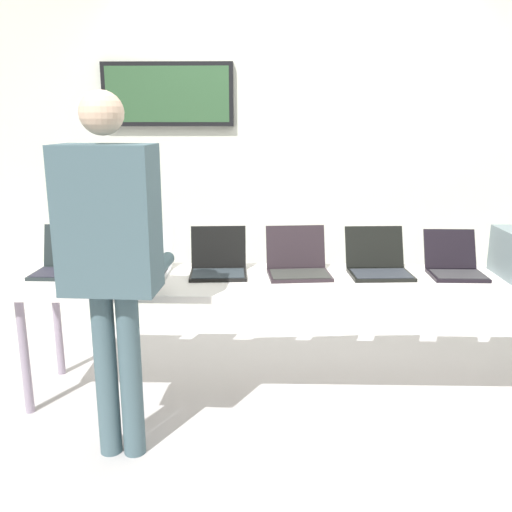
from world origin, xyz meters
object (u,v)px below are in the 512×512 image
(laptop_station_1, at_px, (145,263))
(person, at_px, (111,245))
(laptop_station_2, at_px, (218,264))
(laptop_station_3, at_px, (298,264))
(laptop_station_0, at_px, (67,263))
(laptop_station_5, at_px, (454,265))
(workbench, at_px, (297,286))
(laptop_station_4, at_px, (378,264))
(coffee_mug, at_px, (143,283))

(laptop_station_1, distance_m, person, 0.80)
(laptop_station_2, xyz_separation_m, laptop_station_3, (0.48, 0.01, -0.00))
(laptop_station_0, bearing_deg, laptop_station_5, 0.51)
(workbench, height_order, laptop_station_1, laptop_station_1)
(workbench, distance_m, laptop_station_5, 0.97)
(laptop_station_3, bearing_deg, laptop_station_1, 178.84)
(laptop_station_2, relative_size, laptop_station_3, 0.89)
(laptop_station_3, bearing_deg, laptop_station_4, 2.41)
(laptop_station_0, bearing_deg, laptop_station_4, 0.82)
(laptop_station_0, relative_size, laptop_station_1, 0.97)
(workbench, bearing_deg, laptop_station_3, 84.84)
(person, height_order, coffee_mug, person)
(laptop_station_0, xyz_separation_m, laptop_station_3, (1.40, 0.01, -0.00))
(person, bearing_deg, laptop_station_5, 21.84)
(laptop_station_5, bearing_deg, laptop_station_3, -179.12)
(laptop_station_0, distance_m, coffee_mug, 0.64)
(coffee_mug, bearing_deg, laptop_station_0, 146.98)
(laptop_station_4, height_order, laptop_station_5, laptop_station_4)
(laptop_station_1, relative_size, coffee_mug, 4.31)
(laptop_station_5, bearing_deg, laptop_station_0, -179.49)
(laptop_station_3, distance_m, laptop_station_4, 0.49)
(laptop_station_1, distance_m, coffee_mug, 0.38)
(laptop_station_2, xyz_separation_m, coffee_mug, (-0.38, -0.35, -0.02))
(laptop_station_2, bearing_deg, laptop_station_4, 1.82)
(laptop_station_0, bearing_deg, coffee_mug, -33.02)
(workbench, relative_size, laptop_station_4, 8.54)
(laptop_station_0, distance_m, laptop_station_1, 0.47)
(laptop_station_1, bearing_deg, laptop_station_5, -0.14)
(laptop_station_1, relative_size, laptop_station_3, 0.94)
(workbench, relative_size, laptop_station_3, 8.27)
(laptop_station_0, distance_m, laptop_station_4, 1.89)
(laptop_station_4, height_order, person, person)
(laptop_station_2, relative_size, laptop_station_5, 0.99)
(laptop_station_5, distance_m, coffee_mug, 1.84)
(laptop_station_0, relative_size, coffee_mug, 4.19)
(person, bearing_deg, laptop_station_4, 28.18)
(laptop_station_4, bearing_deg, laptop_station_0, -179.18)
(laptop_station_4, xyz_separation_m, laptop_station_5, (0.46, -0.01, -0.00))
(laptop_station_2, distance_m, person, 0.88)
(workbench, distance_m, laptop_station_2, 0.49)
(laptop_station_3, bearing_deg, person, -141.37)
(laptop_station_1, relative_size, laptop_station_5, 1.04)
(laptop_station_3, distance_m, person, 1.20)
(coffee_mug, bearing_deg, laptop_station_3, 22.54)
(laptop_station_1, xyz_separation_m, laptop_station_5, (1.88, -0.00, -0.00))
(person, xyz_separation_m, coffee_mug, (0.05, 0.37, -0.29))
(laptop_station_0, xyz_separation_m, laptop_station_5, (2.34, 0.02, -0.01))
(person, bearing_deg, workbench, 34.55)
(laptop_station_1, height_order, laptop_station_3, laptop_station_3)
(workbench, height_order, coffee_mug, coffee_mug)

